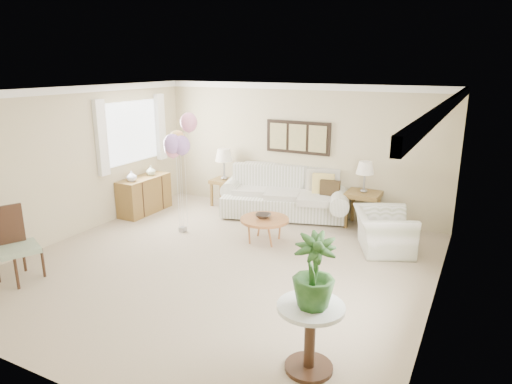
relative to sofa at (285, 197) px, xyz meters
The scene contains 18 objects.
ground_plane 2.67m from the sofa, 87.75° to the right, with size 6.00×6.00×0.00m, color tan.
room_shell 2.83m from the sofa, 90.14° to the right, with size 6.04×6.04×2.60m.
wall_art_triptych 1.21m from the sofa, 72.42° to the left, with size 1.35×0.06×0.65m.
sofa is the anchor object (origin of this frame).
end_table_left 1.46m from the sofa, behind, with size 0.53×0.48×0.58m.
end_table_right 1.56m from the sofa, ahead, with size 0.62×0.56×0.67m.
lamp_left 1.61m from the sofa, behind, with size 0.38×0.38×0.66m.
lamp_right 1.71m from the sofa, ahead, with size 0.33×0.33×0.58m.
coffee_table 1.49m from the sofa, 80.02° to the right, with size 0.83×0.83×0.42m.
decor_bowl 1.46m from the sofa, 81.36° to the right, with size 0.26×0.26×0.06m, color #2B231E.
armchair 2.33m from the sofa, 22.84° to the right, with size 1.02×0.89×0.66m, color silver.
side_table 4.85m from the sofa, 63.38° to the right, with size 0.67×0.67×0.72m.
potted_plant 4.91m from the sofa, 63.24° to the right, with size 0.41×0.41×0.73m, color #1A4519.
accent_chair 4.89m from the sofa, 117.36° to the right, with size 0.70×0.69×1.06m.
credenza 2.89m from the sofa, 156.82° to the right, with size 0.46×1.20×0.74m.
vase_white 3.06m from the sofa, 150.50° to the right, with size 0.20×0.20×0.21m, color silver.
vase_sage 2.83m from the sofa, 160.73° to the right, with size 0.19×0.19×0.20m, color #AEBE9F.
balloon_cluster 2.51m from the sofa, 126.59° to the right, with size 0.54×0.55×2.16m.
Camera 1 is at (3.40, -5.43, 2.96)m, focal length 32.00 mm.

